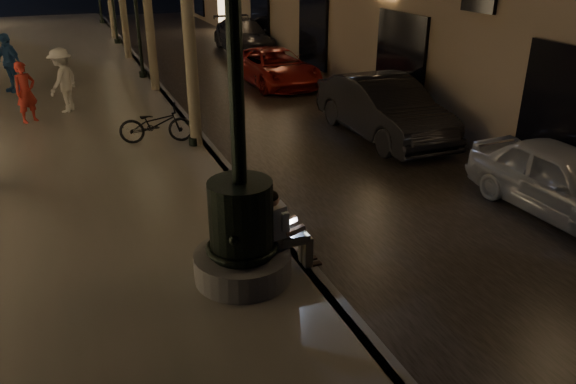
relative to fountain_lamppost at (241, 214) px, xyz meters
name	(u,v)px	position (x,y,z in m)	size (l,w,h in m)	color
ground	(157,88)	(1.00, 13.00, -1.21)	(120.00, 120.00, 0.00)	black
cobble_lane	(239,80)	(4.00, 13.00, -1.20)	(6.00, 45.00, 0.02)	black
promenade	(33,96)	(-3.00, 13.00, -1.11)	(8.00, 45.00, 0.20)	#67645B
curb_strip	(157,85)	(1.00, 13.00, -1.11)	(0.25, 45.00, 0.20)	#59595B
fountain_lamppost	(241,214)	(0.00, 0.00, 0.00)	(1.40, 1.40, 5.21)	#59595B
seated_man_laptop	(282,227)	(0.61, 0.00, -0.32)	(0.92, 0.31, 1.30)	tan
lamp_curb_a	(185,13)	(0.70, 6.00, 2.02)	(0.36, 0.36, 4.81)	black
car_front	(565,182)	(6.20, 0.14, -0.55)	(1.56, 3.87, 1.32)	#AFB4B8
car_second	(384,108)	(5.50, 5.36, -0.44)	(1.63, 4.69, 1.54)	black
car_third	(275,67)	(5.00, 11.93, -0.59)	(2.06, 4.48, 1.24)	maroon
car_rear	(243,36)	(6.00, 18.69, -0.49)	(2.02, 4.96, 1.44)	#2F2E33
pedestrian_red	(26,92)	(-2.98, 9.53, -0.20)	(0.59, 0.39, 1.62)	#AF2B23
pedestrian_white	(63,80)	(-2.02, 10.25, -0.11)	(1.16, 0.67, 1.79)	silver
pedestrian_blue	(9,63)	(-3.53, 13.40, -0.08)	(1.09, 0.45, 1.86)	#295597
bicycle	(156,124)	(-0.09, 6.53, -0.55)	(0.61, 1.75, 0.92)	black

